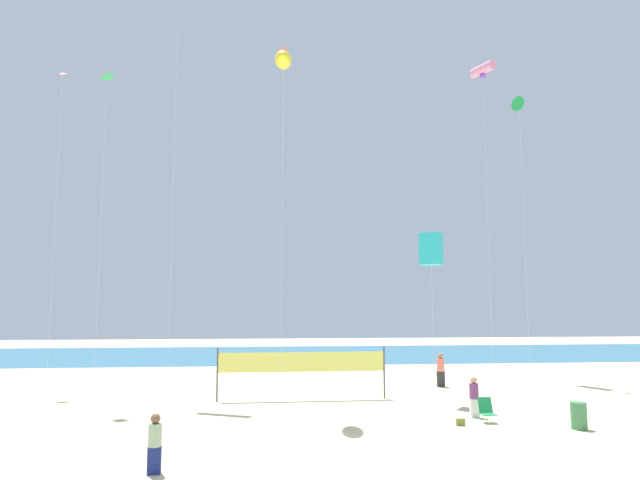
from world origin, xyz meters
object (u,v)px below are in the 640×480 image
(beach_handbag, at_px, (460,422))
(kite_pink_tube, at_px, (483,70))
(kite_red_diamond, at_px, (62,85))
(kite_green_delta, at_px, (519,105))
(beachgoer_coral_shirt, at_px, (441,369))
(beachgoer_sage_shirt, at_px, (155,442))
(kite_cyan_box, at_px, (431,249))
(trash_barrel, at_px, (579,416))
(volleyball_net, at_px, (302,364))
(beachgoer_plum_shirt, at_px, (474,395))
(folding_beach_chair, at_px, (487,409))
(kite_green_diamond, at_px, (106,83))
(kite_yellow_inflatable, at_px, (283,60))

(beach_handbag, relative_size, kite_pink_tube, 0.02)
(kite_red_diamond, relative_size, kite_green_delta, 1.04)
(beachgoer_coral_shirt, height_order, kite_red_diamond, kite_red_diamond)
(beachgoer_sage_shirt, distance_m, kite_red_diamond, 25.23)
(kite_red_diamond, relative_size, kite_cyan_box, 2.30)
(trash_barrel, distance_m, kite_pink_tube, 25.43)
(volleyball_net, height_order, kite_green_delta, kite_green_delta)
(beachgoer_coral_shirt, xyz_separation_m, kite_red_diamond, (-21.14, 2.41, 15.88))
(beachgoer_plum_shirt, bearing_deg, volleyball_net, -122.58)
(folding_beach_chair, xyz_separation_m, kite_green_delta, (7.22, 11.47, 16.09))
(kite_green_diamond, bearing_deg, folding_beach_chair, -22.39)
(folding_beach_chair, relative_size, kite_red_diamond, 0.05)
(volleyball_net, distance_m, beach_handbag, 8.41)
(folding_beach_chair, height_order, kite_pink_tube, kite_pink_tube)
(kite_green_diamond, bearing_deg, trash_barrel, -23.44)
(folding_beach_chair, distance_m, beach_handbag, 1.34)
(volleyball_net, relative_size, kite_red_diamond, 0.44)
(beachgoer_sage_shirt, height_order, kite_yellow_inflatable, kite_yellow_inflatable)
(kite_red_diamond, bearing_deg, kite_pink_tube, 5.69)
(beachgoer_plum_shirt, distance_m, kite_yellow_inflatable, 16.60)
(beachgoer_plum_shirt, bearing_deg, beach_handbag, -31.75)
(kite_green_diamond, xyz_separation_m, kite_cyan_box, (15.48, -1.93, -8.15))
(trash_barrel, height_order, kite_green_delta, kite_green_delta)
(beachgoer_sage_shirt, xyz_separation_m, kite_green_delta, (18.39, 17.08, 15.73))
(beachgoer_coral_shirt, relative_size, kite_green_delta, 0.11)
(beach_handbag, bearing_deg, volleyball_net, 129.91)
(kite_yellow_inflatable, bearing_deg, kite_green_diamond, 161.32)
(volleyball_net, height_order, kite_green_diamond, kite_green_diamond)
(beach_handbag, height_order, kite_yellow_inflatable, kite_yellow_inflatable)
(beachgoer_sage_shirt, xyz_separation_m, trash_barrel, (13.93, 4.06, -0.35))
(folding_beach_chair, xyz_separation_m, kite_red_diamond, (-19.91, 11.81, 16.38))
(kite_yellow_inflatable, bearing_deg, beachgoer_plum_shirt, -20.41)
(beachgoer_coral_shirt, xyz_separation_m, kite_yellow_inflatable, (-8.78, -5.66, 14.44))
(kite_pink_tube, height_order, kite_green_delta, kite_pink_tube)
(kite_pink_tube, distance_m, kite_green_delta, 4.63)
(beachgoer_plum_shirt, xyz_separation_m, kite_yellow_inflatable, (-7.45, 2.77, 14.56))
(trash_barrel, height_order, kite_pink_tube, kite_pink_tube)
(beach_handbag, height_order, kite_pink_tube, kite_pink_tube)
(beachgoer_sage_shirt, bearing_deg, beachgoer_coral_shirt, -72.66)
(kite_green_delta, bearing_deg, beachgoer_sage_shirt, -137.13)
(beachgoer_coral_shirt, height_order, beach_handbag, beachgoer_coral_shirt)
(kite_yellow_inflatable, distance_m, kite_green_delta, 16.72)
(beachgoer_sage_shirt, bearing_deg, kite_green_delta, -80.23)
(beachgoer_coral_shirt, bearing_deg, beachgoer_sage_shirt, 133.24)
(kite_red_diamond, distance_m, kite_green_delta, 27.14)
(volleyball_net, bearing_deg, beachgoer_sage_shirt, -112.19)
(folding_beach_chair, bearing_deg, kite_cyan_box, 138.23)
(beachgoer_plum_shirt, height_order, kite_red_diamond, kite_red_diamond)
(beach_handbag, bearing_deg, kite_pink_tube, 63.75)
(beachgoer_plum_shirt, distance_m, folding_beach_chair, 1.04)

